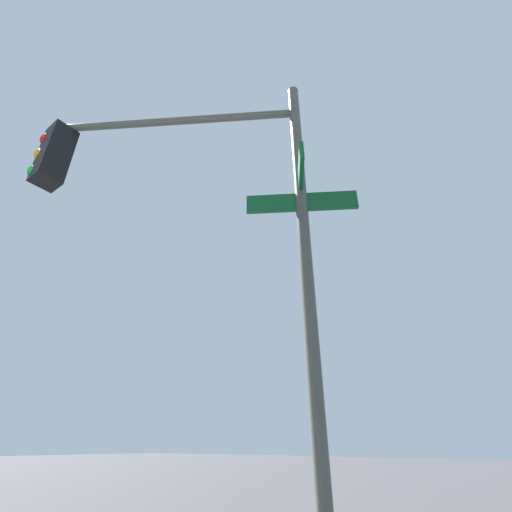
{
  "coord_description": "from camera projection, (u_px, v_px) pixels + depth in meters",
  "views": [
    {
      "loc": [
        -8.02,
        -4.15,
        1.55
      ],
      "look_at": [
        -5.76,
        -7.2,
        3.59
      ],
      "focal_mm": 24.75,
      "sensor_mm": 36.0,
      "label": 1
    }
  ],
  "objects": [
    {
      "name": "traffic_signal_near",
      "position": [
        173.0,
        200.0,
        3.67
      ],
      "size": [
        3.09,
        2.1,
        5.38
      ],
      "color": "#474C47",
      "rests_on": "ground_plane"
    }
  ]
}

